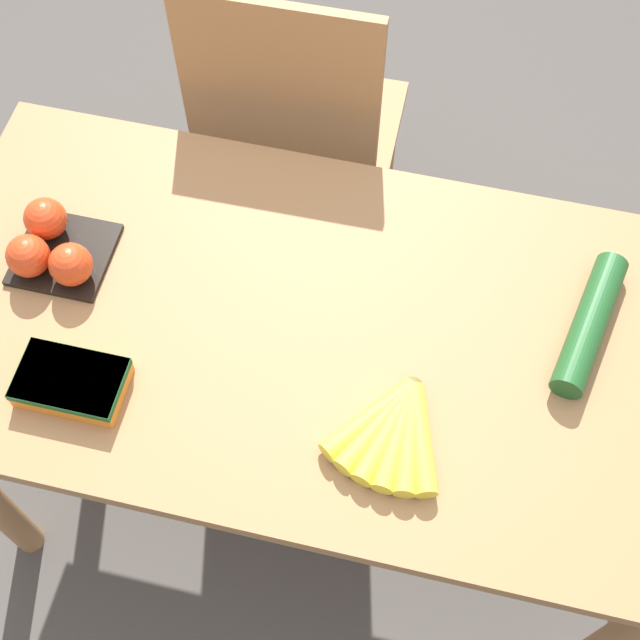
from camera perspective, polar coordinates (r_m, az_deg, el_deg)
name	(u,v)px	position (r m, az deg, el deg)	size (l,w,h in m)	color
ground_plane	(320,479)	(2.16, 0.00, -10.14)	(12.00, 12.00, 0.00)	#4C4742
dining_table	(320,360)	(1.57, 0.00, -2.58)	(1.35, 0.71, 0.75)	#9E7044
chair	(297,143)	(2.01, -1.51, 11.27)	(0.43, 0.41, 1.00)	#A87547
banana_bunch	(394,431)	(1.38, 4.74, -7.10)	(0.19, 0.19, 0.04)	brown
tomato_pack	(51,247)	(1.57, -16.82, 4.50)	(0.16, 0.16, 0.08)	black
carrot_bag	(71,382)	(1.45, -15.64, -3.82)	(0.17, 0.11, 0.04)	orange
cucumber_near	(590,324)	(1.51, 16.89, -0.22)	(0.11, 0.27, 0.05)	#1E5123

